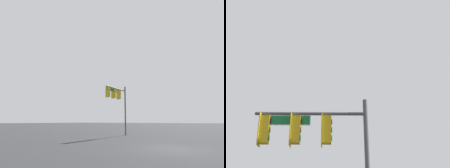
{
  "view_description": "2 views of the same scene",
  "coord_description": "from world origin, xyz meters",
  "views": [
    {
      "loc": [
        12.11,
        3.87,
        1.75
      ],
      "look_at": [
        -6.16,
        -9.38,
        6.61
      ],
      "focal_mm": 28.0,
      "sensor_mm": 36.0,
      "label": 1
    },
    {
      "loc": [
        -7.22,
        3.34,
        1.58
      ],
      "look_at": [
        -6.92,
        -7.98,
        6.91
      ],
      "focal_mm": 50.0,
      "sensor_mm": 36.0,
      "label": 2
    }
  ],
  "objects": [
    {
      "name": "signal_pole_near",
      "position": [
        -6.0,
        -8.45,
        4.72
      ],
      "size": [
        4.51,
        0.61,
        6.42
      ],
      "color": "#47474C",
      "rests_on": "ground_plane"
    }
  ]
}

